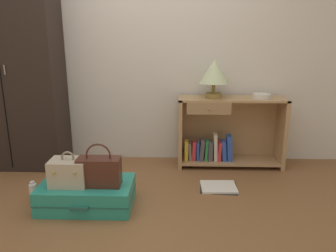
{
  "coord_description": "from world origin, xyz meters",
  "views": [
    {
      "loc": [
        0.41,
        -2.17,
        1.38
      ],
      "look_at": [
        0.32,
        0.83,
        0.55
      ],
      "focal_mm": 35.61,
      "sensor_mm": 36.0,
      "label": 1
    }
  ],
  "objects_px": {
    "train_case": "(69,172)",
    "bottle": "(33,192)",
    "bowl": "(262,96)",
    "suitcase_large": "(87,194)",
    "handbag": "(99,171)",
    "bookshelf": "(226,133)",
    "table_lamp": "(214,73)",
    "wardrobe": "(11,67)",
    "open_book_on_floor": "(219,187)"
  },
  "relations": [
    {
      "from": "bowl",
      "to": "suitcase_large",
      "type": "bearing_deg",
      "value": -150.13
    },
    {
      "from": "bookshelf",
      "to": "open_book_on_floor",
      "type": "distance_m",
      "value": 0.7
    },
    {
      "from": "bookshelf",
      "to": "table_lamp",
      "type": "relative_size",
      "value": 2.84
    },
    {
      "from": "bookshelf",
      "to": "bowl",
      "type": "height_order",
      "value": "bowl"
    },
    {
      "from": "wardrobe",
      "to": "bottle",
      "type": "xyz_separation_m",
      "value": [
        0.48,
        -0.84,
        -0.97
      ]
    },
    {
      "from": "table_lamp",
      "to": "bookshelf",
      "type": "bearing_deg",
      "value": 11.76
    },
    {
      "from": "handbag",
      "to": "open_book_on_floor",
      "type": "distance_m",
      "value": 1.13
    },
    {
      "from": "table_lamp",
      "to": "bottle",
      "type": "xyz_separation_m",
      "value": [
        -1.58,
        -0.87,
        -0.91
      ]
    },
    {
      "from": "bowl",
      "to": "wardrobe",
      "type": "bearing_deg",
      "value": -179.51
    },
    {
      "from": "suitcase_large",
      "to": "train_case",
      "type": "distance_m",
      "value": 0.25
    },
    {
      "from": "bottle",
      "to": "handbag",
      "type": "bearing_deg",
      "value": -9.01
    },
    {
      "from": "bookshelf",
      "to": "suitcase_large",
      "type": "height_order",
      "value": "bookshelf"
    },
    {
      "from": "bookshelf",
      "to": "open_book_on_floor",
      "type": "bearing_deg",
      "value": -102.46
    },
    {
      "from": "bookshelf",
      "to": "suitcase_large",
      "type": "xyz_separation_m",
      "value": [
        -1.26,
        -0.96,
        -0.25
      ]
    },
    {
      "from": "bookshelf",
      "to": "open_book_on_floor",
      "type": "relative_size",
      "value": 3.09
    },
    {
      "from": "table_lamp",
      "to": "handbag",
      "type": "bearing_deg",
      "value": -135.56
    },
    {
      "from": "bowl",
      "to": "suitcase_large",
      "type": "distance_m",
      "value": 1.96
    },
    {
      "from": "table_lamp",
      "to": "handbag",
      "type": "xyz_separation_m",
      "value": [
        -0.98,
        -0.97,
        -0.67
      ]
    },
    {
      "from": "wardrobe",
      "to": "handbag",
      "type": "bearing_deg",
      "value": -40.93
    },
    {
      "from": "open_book_on_floor",
      "to": "train_case",
      "type": "bearing_deg",
      "value": -162.34
    },
    {
      "from": "wardrobe",
      "to": "open_book_on_floor",
      "type": "bearing_deg",
      "value": -14.35
    },
    {
      "from": "bowl",
      "to": "open_book_on_floor",
      "type": "distance_m",
      "value": 1.05
    },
    {
      "from": "train_case",
      "to": "bottle",
      "type": "relative_size",
      "value": 1.58
    },
    {
      "from": "table_lamp",
      "to": "open_book_on_floor",
      "type": "height_order",
      "value": "table_lamp"
    },
    {
      "from": "train_case",
      "to": "open_book_on_floor",
      "type": "bearing_deg",
      "value": 17.66
    },
    {
      "from": "wardrobe",
      "to": "table_lamp",
      "type": "bearing_deg",
      "value": 0.87
    },
    {
      "from": "bookshelf",
      "to": "bottle",
      "type": "bearing_deg",
      "value": -152.5
    },
    {
      "from": "bowl",
      "to": "train_case",
      "type": "relative_size",
      "value": 0.63
    },
    {
      "from": "bowl",
      "to": "train_case",
      "type": "distance_m",
      "value": 2.02
    },
    {
      "from": "table_lamp",
      "to": "bottle",
      "type": "height_order",
      "value": "table_lamp"
    },
    {
      "from": "wardrobe",
      "to": "bookshelf",
      "type": "height_order",
      "value": "wardrobe"
    },
    {
      "from": "table_lamp",
      "to": "handbag",
      "type": "distance_m",
      "value": 1.53
    },
    {
      "from": "bottle",
      "to": "open_book_on_floor",
      "type": "relative_size",
      "value": 0.51
    },
    {
      "from": "suitcase_large",
      "to": "handbag",
      "type": "xyz_separation_m",
      "value": [
        0.12,
        -0.04,
        0.23
      ]
    },
    {
      "from": "bottle",
      "to": "open_book_on_floor",
      "type": "distance_m",
      "value": 1.63
    },
    {
      "from": "bowl",
      "to": "handbag",
      "type": "relative_size",
      "value": 0.52
    },
    {
      "from": "bowl",
      "to": "suitcase_large",
      "type": "xyz_separation_m",
      "value": [
        -1.6,
        -0.92,
        -0.66
      ]
    },
    {
      "from": "train_case",
      "to": "wardrobe",
      "type": "bearing_deg",
      "value": 131.8
    },
    {
      "from": "suitcase_large",
      "to": "handbag",
      "type": "relative_size",
      "value": 2.14
    },
    {
      "from": "bowl",
      "to": "handbag",
      "type": "bearing_deg",
      "value": -147.09
    },
    {
      "from": "bookshelf",
      "to": "suitcase_large",
      "type": "bearing_deg",
      "value": -142.67
    },
    {
      "from": "wardrobe",
      "to": "table_lamp",
      "type": "height_order",
      "value": "wardrobe"
    },
    {
      "from": "wardrobe",
      "to": "suitcase_large",
      "type": "bearing_deg",
      "value": -43.17
    },
    {
      "from": "suitcase_large",
      "to": "bottle",
      "type": "height_order",
      "value": "suitcase_large"
    },
    {
      "from": "bowl",
      "to": "bookshelf",
      "type": "bearing_deg",
      "value": 173.11
    },
    {
      "from": "suitcase_large",
      "to": "table_lamp",
      "type": "bearing_deg",
      "value": 39.99
    },
    {
      "from": "wardrobe",
      "to": "bowl",
      "type": "relative_size",
      "value": 11.53
    },
    {
      "from": "handbag",
      "to": "bookshelf",
      "type": "bearing_deg",
      "value": 41.27
    },
    {
      "from": "bookshelf",
      "to": "bottle",
      "type": "distance_m",
      "value": 1.97
    },
    {
      "from": "bookshelf",
      "to": "handbag",
      "type": "distance_m",
      "value": 1.51
    }
  ]
}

